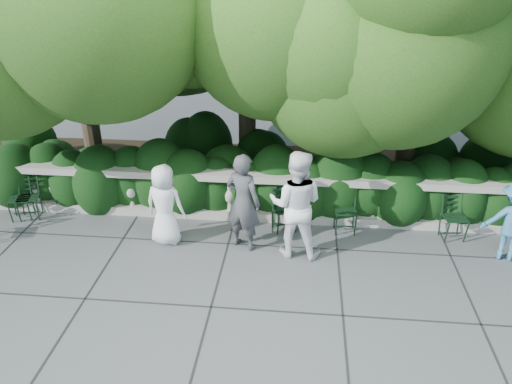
# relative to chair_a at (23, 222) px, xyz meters

# --- Properties ---
(ground) EXTENTS (90.00, 90.00, 0.00)m
(ground) POSITION_rel_chair_a_xyz_m (4.71, -1.21, 0.00)
(ground) COLOR #4A4D51
(ground) RESTS_ON ground
(balustrade) EXTENTS (12.00, 0.44, 1.00)m
(balustrade) POSITION_rel_chair_a_xyz_m (4.71, 0.59, 0.49)
(balustrade) COLOR #9E998E
(balustrade) RESTS_ON ground
(shrub_hedge) EXTENTS (15.00, 2.60, 1.70)m
(shrub_hedge) POSITION_rel_chair_a_xyz_m (4.71, 1.79, 0.00)
(shrub_hedge) COLOR black
(shrub_hedge) RESTS_ON ground
(tree_canopy) EXTENTS (15.04, 6.52, 6.78)m
(tree_canopy) POSITION_rel_chair_a_xyz_m (5.40, 1.99, 3.96)
(tree_canopy) COLOR #3F3023
(tree_canopy) RESTS_ON ground
(chair_a) EXTENTS (0.55, 0.58, 0.84)m
(chair_a) POSITION_rel_chair_a_xyz_m (0.00, 0.00, 0.00)
(chair_a) COLOR black
(chair_a) RESTS_ON ground
(chair_b) EXTENTS (0.55, 0.58, 0.84)m
(chair_b) POSITION_rel_chair_a_xyz_m (0.15, 0.04, 0.00)
(chair_b) COLOR black
(chair_b) RESTS_ON ground
(chair_c) EXTENTS (0.48, 0.52, 0.84)m
(chair_c) POSITION_rel_chair_a_xyz_m (5.18, 0.07, 0.00)
(chair_c) COLOR black
(chair_c) RESTS_ON ground
(chair_d) EXTENTS (0.58, 0.60, 0.84)m
(chair_d) POSITION_rel_chair_a_xyz_m (5.27, 0.07, 0.00)
(chair_d) COLOR black
(chair_d) RESTS_ON ground
(chair_e) EXTENTS (0.51, 0.54, 0.84)m
(chair_e) POSITION_rel_chair_a_xyz_m (8.38, 0.05, 0.00)
(chair_e) COLOR black
(chair_e) RESTS_ON ground
(chair_f) EXTENTS (0.46, 0.50, 0.84)m
(chair_f) POSITION_rel_chair_a_xyz_m (6.38, 0.10, 0.00)
(chair_f) COLOR black
(chair_f) RESTS_ON ground
(person_businessman) EXTENTS (0.83, 0.63, 1.54)m
(person_businessman) POSITION_rel_chair_a_xyz_m (3.08, -0.42, 0.77)
(person_businessman) COLOR white
(person_businessman) RESTS_ON ground
(person_woman_grey) EXTENTS (0.78, 0.67, 1.82)m
(person_woman_grey) POSITION_rel_chair_a_xyz_m (4.51, -0.44, 0.91)
(person_woman_grey) COLOR #3F4045
(person_woman_grey) RESTS_ON ground
(person_casual_man) EXTENTS (1.03, 0.85, 1.96)m
(person_casual_man) POSITION_rel_chair_a_xyz_m (5.44, -0.57, 0.98)
(person_casual_man) COLOR white
(person_casual_man) RESTS_ON ground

